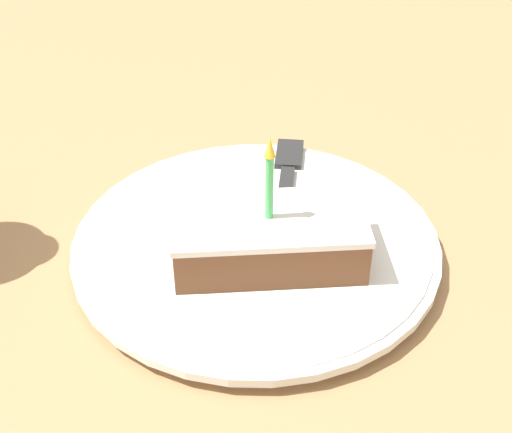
# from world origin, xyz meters

# --- Properties ---
(ground_plane) EXTENTS (2.40, 2.40, 0.04)m
(ground_plane) POSITION_xyz_m (0.00, 0.00, -0.02)
(ground_plane) COLOR #9E754C
(ground_plane) RESTS_ON ground
(plate) EXTENTS (0.29, 0.29, 0.02)m
(plate) POSITION_xyz_m (-0.03, -0.01, 0.01)
(plate) COLOR white
(plate) RESTS_ON ground_plane
(cake_slice) EXTENTS (0.07, 0.14, 0.10)m
(cake_slice) POSITION_xyz_m (-0.05, -0.02, 0.04)
(cake_slice) COLOR brown
(cake_slice) RESTS_ON plate
(fork) EXTENTS (0.18, 0.05, 0.00)m
(fork) POSITION_xyz_m (0.04, -0.04, 0.02)
(fork) COLOR #262626
(fork) RESTS_ON plate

